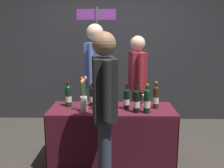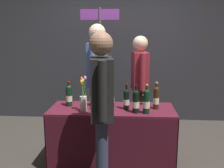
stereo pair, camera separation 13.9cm
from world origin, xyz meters
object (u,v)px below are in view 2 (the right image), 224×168
(featured_wine_bottle, at_px, (156,97))
(booth_signpost, at_px, (100,56))
(wine_glass_near_vendor, at_px, (96,100))
(taster_foreground_right, at_px, (101,101))
(tasting_table, at_px, (112,127))
(flower_vase, at_px, (83,99))
(display_bottle_0, at_px, (136,101))
(wine_glass_mid, at_px, (146,98))
(vendor_presenter, at_px, (98,73))

(featured_wine_bottle, distance_m, booth_signpost, 1.43)
(wine_glass_near_vendor, height_order, taster_foreground_right, taster_foreground_right)
(tasting_table, bearing_deg, booth_signpost, 103.44)
(tasting_table, xyz_separation_m, flower_vase, (-0.32, -0.14, 0.38))
(display_bottle_0, bearing_deg, wine_glass_mid, 69.00)
(vendor_presenter, relative_size, booth_signpost, 0.87)
(wine_glass_near_vendor, relative_size, booth_signpost, 0.07)
(vendor_presenter, bearing_deg, featured_wine_bottle, 58.87)
(featured_wine_bottle, bearing_deg, booth_signpost, 125.57)
(display_bottle_0, height_order, taster_foreground_right, taster_foreground_right)
(flower_vase, bearing_deg, display_bottle_0, -1.85)
(tasting_table, relative_size, vendor_presenter, 0.86)
(taster_foreground_right, bearing_deg, vendor_presenter, -0.09)
(tasting_table, relative_size, wine_glass_near_vendor, 10.13)
(tasting_table, xyz_separation_m, wine_glass_near_vendor, (-0.19, -0.06, 0.35))
(wine_glass_near_vendor, distance_m, booth_signpost, 1.26)
(booth_signpost, bearing_deg, featured_wine_bottle, -54.43)
(flower_vase, bearing_deg, wine_glass_near_vendor, 32.07)
(wine_glass_mid, relative_size, taster_foreground_right, 0.08)
(tasting_table, height_order, display_bottle_0, display_bottle_0)
(vendor_presenter, bearing_deg, booth_signpost, -168.81)
(wine_glass_near_vendor, xyz_separation_m, taster_foreground_right, (0.13, -0.55, 0.14))
(wine_glass_mid, distance_m, taster_foreground_right, 0.94)
(featured_wine_bottle, height_order, wine_glass_mid, featured_wine_bottle)
(display_bottle_0, relative_size, vendor_presenter, 0.18)
(featured_wine_bottle, bearing_deg, vendor_presenter, 139.18)
(taster_foreground_right, xyz_separation_m, booth_signpost, (-0.21, 1.73, 0.29))
(tasting_table, relative_size, taster_foreground_right, 0.91)
(wine_glass_mid, distance_m, flower_vase, 0.81)
(vendor_presenter, distance_m, taster_foreground_right, 1.31)
(flower_vase, height_order, vendor_presenter, vendor_presenter)
(booth_signpost, bearing_deg, flower_vase, -92.55)
(tasting_table, relative_size, featured_wine_bottle, 4.59)
(featured_wine_bottle, bearing_deg, tasting_table, -179.15)
(featured_wine_bottle, height_order, display_bottle_0, featured_wine_bottle)
(featured_wine_bottle, height_order, taster_foreground_right, taster_foreground_right)
(wine_glass_mid, relative_size, booth_signpost, 0.06)
(tasting_table, distance_m, vendor_presenter, 0.93)
(featured_wine_bottle, relative_size, flower_vase, 0.79)
(wine_glass_near_vendor, distance_m, wine_glass_mid, 0.65)
(display_bottle_0, bearing_deg, flower_vase, 178.15)
(featured_wine_bottle, distance_m, vendor_presenter, 1.06)
(taster_foreground_right, distance_m, booth_signpost, 1.77)
(tasting_table, bearing_deg, featured_wine_bottle, 0.85)
(vendor_presenter, height_order, taster_foreground_right, vendor_presenter)
(wine_glass_near_vendor, height_order, vendor_presenter, vendor_presenter)
(wine_glass_mid, distance_m, vendor_presenter, 0.87)
(wine_glass_mid, relative_size, flower_vase, 0.30)
(tasting_table, xyz_separation_m, vendor_presenter, (-0.26, 0.69, 0.57))
(display_bottle_0, bearing_deg, wine_glass_near_vendor, 167.46)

